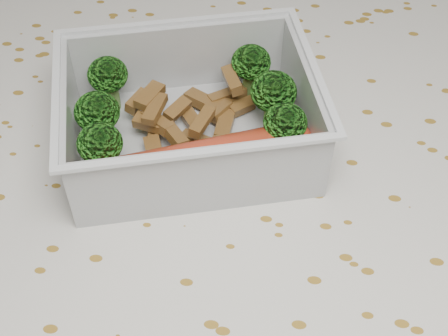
# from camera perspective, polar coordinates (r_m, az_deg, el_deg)

# --- Properties ---
(dining_table) EXTENTS (1.40, 0.90, 0.75)m
(dining_table) POSITION_cam_1_polar(r_m,az_deg,el_deg) (0.56, -0.81, -7.11)
(dining_table) COLOR brown
(dining_table) RESTS_ON ground
(tablecloth) EXTENTS (1.46, 0.96, 0.19)m
(tablecloth) POSITION_cam_1_polar(r_m,az_deg,el_deg) (0.52, -0.87, -3.92)
(tablecloth) COLOR silver
(tablecloth) RESTS_ON dining_table
(lunch_container) EXTENTS (0.23, 0.20, 0.07)m
(lunch_container) POSITION_cam_1_polar(r_m,az_deg,el_deg) (0.50, -3.11, 4.12)
(lunch_container) COLOR silver
(lunch_container) RESTS_ON tablecloth
(broccoli_florets) EXTENTS (0.18, 0.14, 0.05)m
(broccoli_florets) POSITION_cam_1_polar(r_m,az_deg,el_deg) (0.49, -3.22, 5.99)
(broccoli_florets) COLOR #608C3F
(broccoli_florets) RESTS_ON lunch_container
(meat_pile) EXTENTS (0.11, 0.09, 0.03)m
(meat_pile) POSITION_cam_1_polar(r_m,az_deg,el_deg) (0.51, -3.01, 4.82)
(meat_pile) COLOR brown
(meat_pile) RESTS_ON lunch_container
(sausage) EXTENTS (0.16, 0.08, 0.03)m
(sausage) POSITION_cam_1_polar(r_m,az_deg,el_deg) (0.47, -1.94, 0.79)
(sausage) COLOR #AB341D
(sausage) RESTS_ON lunch_container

